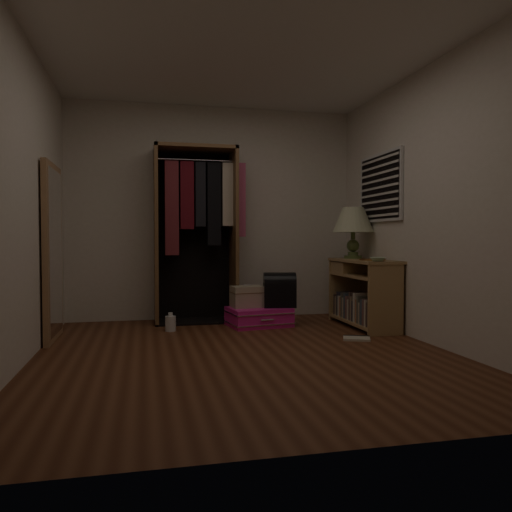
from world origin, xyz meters
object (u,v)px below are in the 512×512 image
object	(u,v)px
console_bookshelf	(362,291)
train_case	(247,296)
open_wardrobe	(198,219)
floor_mirror	(53,252)
white_jug	(171,323)
table_lamp	(353,221)
black_bag	(280,289)
pink_suitcase	(259,317)

from	to	relation	value
console_bookshelf	train_case	world-z (taller)	console_bookshelf
open_wardrobe	train_case	xyz separation A→B (m)	(0.51, -0.42, -0.89)
floor_mirror	white_jug	xyz separation A→B (m)	(1.13, 0.20, -0.77)
open_wardrobe	table_lamp	bearing A→B (deg)	-14.93
open_wardrobe	train_case	distance (m)	1.10
floor_mirror	train_case	xyz separation A→B (m)	(1.99, 0.35, -0.52)
floor_mirror	black_bag	bearing A→B (deg)	7.15
console_bookshelf	white_jug	size ratio (longest dim) A/B	5.69
console_bookshelf	table_lamp	world-z (taller)	table_lamp
white_jug	train_case	bearing A→B (deg)	9.86
black_bag	table_lamp	size ratio (longest dim) A/B	0.66
open_wardrobe	black_bag	bearing A→B (deg)	-28.68
pink_suitcase	console_bookshelf	bearing A→B (deg)	-21.90
open_wardrobe	black_bag	xyz separation A→B (m)	(0.87, -0.47, -0.81)
console_bookshelf	train_case	bearing A→B (deg)	166.04
console_bookshelf	black_bag	distance (m)	0.92
floor_mirror	table_lamp	world-z (taller)	floor_mirror
floor_mirror	train_case	distance (m)	2.09
console_bookshelf	pink_suitcase	distance (m)	1.19
train_case	floor_mirror	bearing A→B (deg)	-176.73
console_bookshelf	open_wardrobe	bearing A→B (deg)	157.47
black_bag	pink_suitcase	bearing A→B (deg)	-172.50
white_jug	open_wardrobe	bearing A→B (deg)	57.87
open_wardrobe	floor_mirror	xyz separation A→B (m)	(-1.49, -0.77, -0.37)
table_lamp	floor_mirror	bearing A→B (deg)	-174.69
open_wardrobe	white_jug	distance (m)	1.32
table_lamp	pink_suitcase	bearing A→B (deg)	179.81
pink_suitcase	train_case	bearing A→B (deg)	150.30
console_bookshelf	open_wardrobe	xyz separation A→B (m)	(-1.75, 0.73, 0.83)
table_lamp	white_jug	distance (m)	2.39
console_bookshelf	floor_mirror	xyz separation A→B (m)	(-3.24, -0.04, 0.46)
pink_suitcase	train_case	distance (m)	0.26
open_wardrobe	train_case	world-z (taller)	open_wardrobe
console_bookshelf	train_case	xyz separation A→B (m)	(-1.25, 0.31, -0.06)
pink_suitcase	white_jug	bearing A→B (deg)	177.19
floor_mirror	console_bookshelf	bearing A→B (deg)	0.75
floor_mirror	black_bag	world-z (taller)	floor_mirror
black_bag	table_lamp	bearing A→B (deg)	10.29
console_bookshelf	table_lamp	xyz separation A→B (m)	(0.00, 0.26, 0.79)
floor_mirror	train_case	size ratio (longest dim) A/B	4.50
console_bookshelf	train_case	size ratio (longest dim) A/B	2.96
train_case	black_bag	distance (m)	0.38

